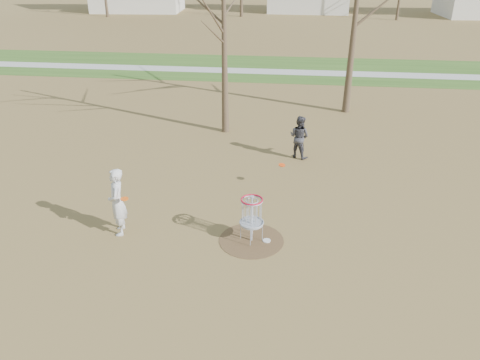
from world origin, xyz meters
name	(u,v)px	position (x,y,z in m)	size (l,w,h in m)	color
ground	(251,240)	(0.00, 0.00, 0.00)	(160.00, 160.00, 0.00)	brown
green_band	(282,69)	(0.00, 21.00, 0.01)	(160.00, 8.00, 0.01)	#2D5119
footpath	(282,72)	(0.00, 20.00, 0.01)	(160.00, 1.50, 0.01)	#9E9E99
dirt_circle	(251,240)	(0.00, 0.00, 0.01)	(1.80, 1.80, 0.01)	#47331E
player_standing	(117,202)	(-3.72, -0.03, 0.98)	(0.71, 0.47, 1.96)	silver
player_throwing	(299,137)	(1.23, 6.01, 0.83)	(0.80, 0.63, 1.65)	#37363B
disc_grounded	(267,240)	(0.42, 0.02, 0.02)	(0.22, 0.22, 0.02)	silver
discs_in_play	(215,179)	(-1.26, 1.57, 1.04)	(4.30, 3.77, 0.42)	#DA3E0B
disc_golf_basket	(252,212)	(0.00, 0.00, 0.91)	(0.64, 0.64, 1.35)	#9EA3AD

